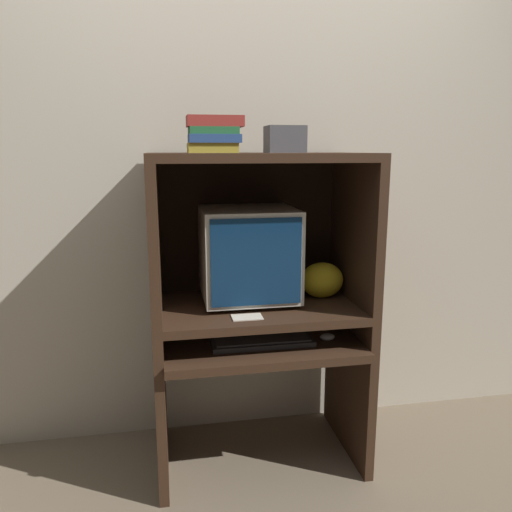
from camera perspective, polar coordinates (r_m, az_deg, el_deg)
The scene contains 12 objects.
ground_plane at distance 2.33m, azimuth 1.70°, elevation -25.54°, with size 12.00×12.00×0.00m, color #756651.
wall_back at distance 2.47m, azimuth -1.26°, elevation 9.21°, with size 6.00×0.06×2.60m.
desk_base at distance 2.33m, azimuth 0.43°, elevation -14.26°, with size 0.92×0.61×0.61m.
desk_monitor_shelf at distance 2.24m, azimuth 0.25°, elevation -6.25°, with size 0.92×0.57×0.14m.
hutch_upper at distance 2.17m, azimuth 0.10°, elevation 5.66°, with size 0.92×0.57×0.66m.
crt_monitor at distance 2.22m, azimuth -0.86°, elevation 0.27°, with size 0.41×0.40×0.42m.
keyboard at distance 2.16m, azimuth 0.71°, elevation -9.71°, with size 0.44×0.15×0.03m.
mouse at distance 2.22m, azimuth 8.16°, elevation -9.13°, with size 0.07×0.04×0.03m.
snack_bag at distance 2.32m, azimuth 7.54°, elevation -2.74°, with size 0.20×0.15×0.16m.
book_stack at distance 2.07m, azimuth -4.86°, elevation 13.74°, with size 0.22×0.17×0.15m.
paper_card at distance 2.05m, azimuth -1.03°, elevation -6.99°, with size 0.12×0.08×0.00m.
storage_box at distance 2.18m, azimuth 3.31°, elevation 13.17°, with size 0.16×0.14×0.11m.
Camera 1 is at (-0.40, -1.80, 1.42)m, focal length 35.00 mm.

